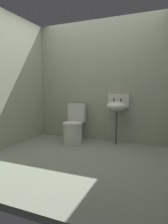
# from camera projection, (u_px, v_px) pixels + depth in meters

# --- Properties ---
(ground_plane) EXTENTS (3.26, 2.77, 0.08)m
(ground_plane) POSITION_uv_depth(u_px,v_px,m) (77.00, 161.00, 3.06)
(ground_plane) COLOR gray
(wall_back) EXTENTS (3.26, 0.10, 2.48)m
(wall_back) POSITION_uv_depth(u_px,v_px,m) (101.00, 81.00, 4.05)
(wall_back) COLOR #99A288
(wall_back) RESTS_ON ground
(wall_left) EXTENTS (0.10, 2.57, 2.48)m
(wall_left) POSITION_uv_depth(u_px,v_px,m) (6.00, 80.00, 3.57)
(wall_left) COLOR #9BA68D
(wall_left) RESTS_ON ground
(toilet_near_wall) EXTENTS (0.45, 0.63, 0.78)m
(toilet_near_wall) POSITION_uv_depth(u_px,v_px,m) (74.00, 127.00, 3.96)
(toilet_near_wall) COLOR silver
(toilet_near_wall) RESTS_ON ground
(sink) EXTENTS (0.42, 0.35, 0.99)m
(sink) POSITION_uv_depth(u_px,v_px,m) (117.00, 106.00, 3.76)
(sink) COLOR #484553
(sink) RESTS_ON ground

